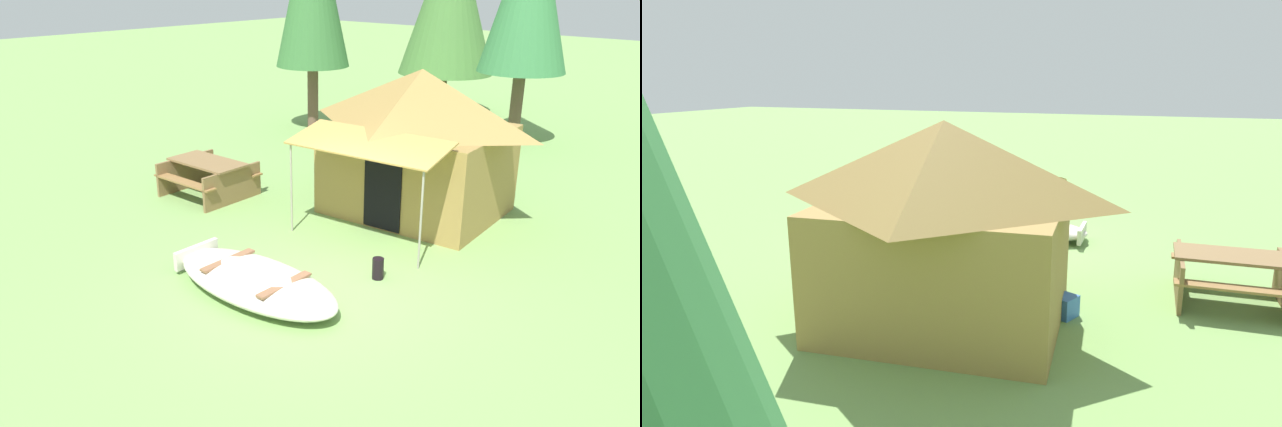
% 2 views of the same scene
% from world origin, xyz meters
% --- Properties ---
extents(ground_plane, '(80.00, 80.00, 0.00)m').
position_xyz_m(ground_plane, '(0.00, 0.00, 0.00)').
color(ground_plane, '#769F55').
extents(beached_rowboat, '(3.01, 1.34, 0.40)m').
position_xyz_m(beached_rowboat, '(-0.59, -0.82, 0.21)').
color(beached_rowboat, beige).
rests_on(beached_rowboat, ground_plane).
extents(canvas_cabin_tent, '(3.58, 3.98, 2.78)m').
position_xyz_m(canvas_cabin_tent, '(-0.77, 3.62, 1.44)').
color(canvas_cabin_tent, olive).
rests_on(canvas_cabin_tent, ground_plane).
extents(picnic_table, '(1.73, 1.59, 0.76)m').
position_xyz_m(picnic_table, '(-4.51, 1.47, 0.47)').
color(picnic_table, olive).
rests_on(picnic_table, ground_plane).
extents(cooler_box, '(0.64, 0.52, 0.31)m').
position_xyz_m(cooler_box, '(-2.15, 2.80, 0.15)').
color(cooler_box, '#3567BD').
rests_on(cooler_box, ground_plane).
extents(fuel_can, '(0.25, 0.25, 0.34)m').
position_xyz_m(fuel_can, '(0.47, 0.78, 0.17)').
color(fuel_can, black).
rests_on(fuel_can, ground_plane).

